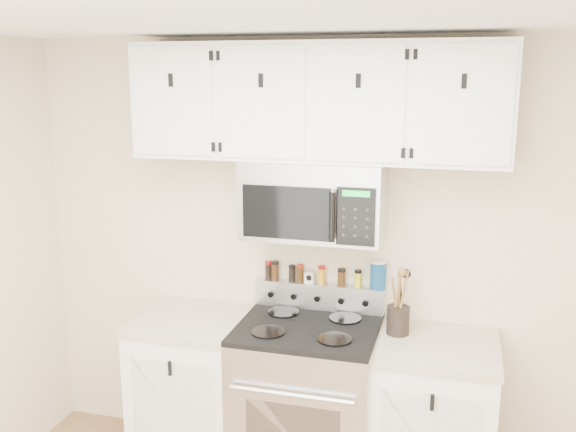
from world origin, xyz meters
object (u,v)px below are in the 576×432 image
object	(u,v)px
range	(307,403)
microwave	(314,199)
salt_canister	(378,275)
utensil_crock	(398,318)

from	to	relation	value
range	microwave	bearing A→B (deg)	89.77
microwave	salt_canister	xyz separation A→B (m)	(0.34, 0.16, -0.45)
range	microwave	size ratio (longest dim) A/B	1.45
microwave	salt_canister	world-z (taller)	microwave
utensil_crock	salt_canister	world-z (taller)	utensil_crock
microwave	salt_canister	bearing A→B (deg)	24.61
range	salt_canister	distance (m)	0.82
range	utensil_crock	bearing A→B (deg)	11.03
salt_canister	microwave	bearing A→B (deg)	-155.39
microwave	utensil_crock	size ratio (longest dim) A/B	2.11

